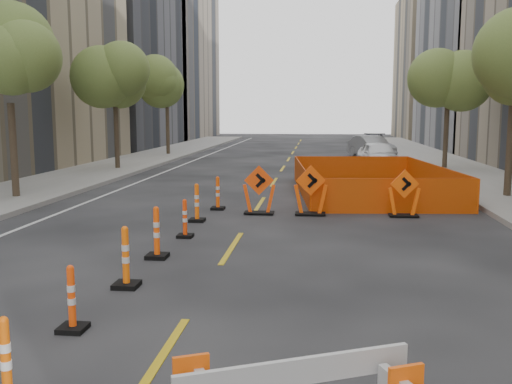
# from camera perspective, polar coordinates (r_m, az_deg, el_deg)

# --- Properties ---
(ground_plane) EXTENTS (140.00, 140.00, 0.00)m
(ground_plane) POSITION_cam_1_polar(r_m,az_deg,el_deg) (9.04, -6.31, -11.48)
(ground_plane) COLOR black
(sidewalk_left) EXTENTS (4.00, 90.00, 0.15)m
(sidewalk_left) POSITION_cam_1_polar(r_m,az_deg,el_deg) (23.24, -21.75, 0.20)
(sidewalk_left) COLOR gray
(sidewalk_left) RESTS_ON ground
(bld_left_d) EXTENTS (12.00, 16.00, 14.00)m
(bld_left_d) POSITION_cam_1_polar(r_m,az_deg,el_deg) (51.29, -15.74, 12.20)
(bld_left_d) COLOR #4C4C51
(bld_left_d) RESTS_ON ground
(bld_left_e) EXTENTS (12.00, 20.00, 20.00)m
(bld_left_e) POSITION_cam_1_polar(r_m,az_deg,el_deg) (67.01, -10.46, 13.90)
(bld_left_e) COLOR gray
(bld_left_e) RESTS_ON ground
(bld_right_d) EXTENTS (12.00, 18.00, 20.00)m
(bld_right_d) POSITION_cam_1_polar(r_m,az_deg,el_deg) (51.29, 24.23, 15.18)
(bld_right_d) COLOR gray
(bld_right_d) RESTS_ON ground
(bld_right_e) EXTENTS (12.00, 14.00, 16.00)m
(bld_right_e) POSITION_cam_1_polar(r_m,az_deg,el_deg) (68.78, 19.36, 11.75)
(bld_right_e) COLOR tan
(bld_right_e) RESTS_ON ground
(tree_l_b) EXTENTS (2.80, 2.80, 5.95)m
(tree_l_b) POSITION_cam_1_polar(r_m,az_deg,el_deg) (21.06, -23.51, 11.50)
(tree_l_b) COLOR #382B1E
(tree_l_b) RESTS_ON ground
(tree_l_c) EXTENTS (2.80, 2.80, 5.95)m
(tree_l_c) POSITION_cam_1_polar(r_m,az_deg,el_deg) (30.16, -13.94, 10.68)
(tree_l_c) COLOR #382B1E
(tree_l_c) RESTS_ON ground
(tree_l_d) EXTENTS (2.80, 2.80, 5.95)m
(tree_l_d) POSITION_cam_1_polar(r_m,az_deg,el_deg) (39.70, -8.91, 10.13)
(tree_l_d) COLOR #382B1E
(tree_l_d) RESTS_ON ground
(tree_r_c) EXTENTS (2.80, 2.80, 5.95)m
(tree_r_c) POSITION_cam_1_polar(r_m,az_deg,el_deg) (31.04, 18.68, 10.42)
(tree_r_c) COLOR #382B1E
(tree_r_c) RESTS_ON ground
(channelizer_1) EXTENTS (0.38, 0.38, 0.95)m
(channelizer_1) POSITION_cam_1_polar(r_m,az_deg,el_deg) (6.63, -23.74, -15.18)
(channelizer_1) COLOR #D95509
(channelizer_1) RESTS_ON ground
(channelizer_2) EXTENTS (0.37, 0.37, 0.94)m
(channelizer_2) POSITION_cam_1_polar(r_m,az_deg,el_deg) (8.37, -17.96, -10.06)
(channelizer_2) COLOR #FB450A
(channelizer_2) RESTS_ON ground
(channelizer_3) EXTENTS (0.43, 0.43, 1.08)m
(channelizer_3) POSITION_cam_1_polar(r_m,az_deg,el_deg) (10.10, -12.91, -6.35)
(channelizer_3) COLOR #FF630A
(channelizer_3) RESTS_ON ground
(channelizer_4) EXTENTS (0.43, 0.43, 1.09)m
(channelizer_4) POSITION_cam_1_polar(r_m,az_deg,el_deg) (11.96, -9.91, -4.00)
(channelizer_4) COLOR #FC4E0A
(channelizer_4) RESTS_ON ground
(channelizer_5) EXTENTS (0.37, 0.37, 0.94)m
(channelizer_5) POSITION_cam_1_polar(r_m,az_deg,el_deg) (13.83, -7.13, -2.63)
(channelizer_5) COLOR #EB3B09
(channelizer_5) RESTS_ON ground
(channelizer_6) EXTENTS (0.42, 0.42, 1.06)m
(channelizer_6) POSITION_cam_1_polar(r_m,az_deg,el_deg) (15.77, -5.94, -1.07)
(channelizer_6) COLOR #FF5C0A
(channelizer_6) RESTS_ON ground
(channelizer_7) EXTENTS (0.41, 0.41, 1.04)m
(channelizer_7) POSITION_cam_1_polar(r_m,az_deg,el_deg) (17.66, -3.84, -0.10)
(channelizer_7) COLOR #E14809
(channelizer_7) RESTS_ON ground
(chevron_sign_left) EXTENTS (0.99, 0.62, 1.45)m
(chevron_sign_left) POSITION_cam_1_polar(r_m,az_deg,el_deg) (16.79, 0.31, 0.21)
(chevron_sign_left) COLOR #E74009
(chevron_sign_left) RESTS_ON ground
(chevron_sign_center) EXTENTS (1.10, 0.83, 1.47)m
(chevron_sign_center) POSITION_cam_1_polar(r_m,az_deg,el_deg) (16.70, 5.48, 0.16)
(chevron_sign_center) COLOR #F54D0A
(chevron_sign_center) RESTS_ON ground
(chevron_sign_right) EXTENTS (1.00, 0.70, 1.38)m
(chevron_sign_right) POSITION_cam_1_polar(r_m,az_deg,el_deg) (16.90, 14.60, -0.12)
(chevron_sign_right) COLOR #FB540A
(chevron_sign_right) RESTS_ON ground
(safety_fence) EXTENTS (5.74, 8.88, 1.06)m
(safety_fence) POSITION_cam_1_polar(r_m,az_deg,el_deg) (21.49, 11.19, 1.24)
(safety_fence) COLOR #D95A0B
(safety_fence) RESTS_ON ground
(parked_car_near) EXTENTS (2.20, 4.45, 1.46)m
(parked_car_near) POSITION_cam_1_polar(r_m,az_deg,el_deg) (30.75, 12.15, 3.60)
(parked_car_near) COLOR white
(parked_car_near) RESTS_ON ground
(parked_car_mid) EXTENTS (3.03, 4.65, 1.45)m
(parked_car_mid) POSITION_cam_1_polar(r_m,az_deg,el_deg) (38.30, 11.44, 4.45)
(parked_car_mid) COLOR gray
(parked_car_mid) RESTS_ON ground
(parked_car_far) EXTENTS (2.54, 5.00, 1.39)m
(parked_car_far) POSITION_cam_1_polar(r_m,az_deg,el_deg) (43.52, 11.64, 4.82)
(parked_car_far) COLOR black
(parked_car_far) RESTS_ON ground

